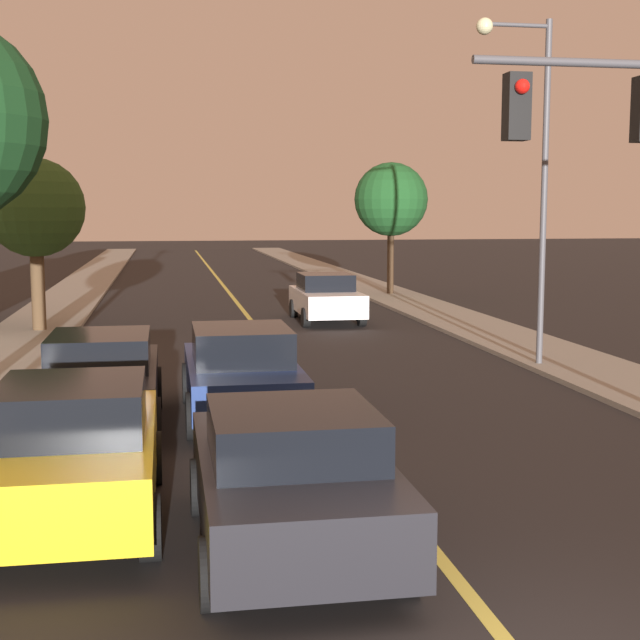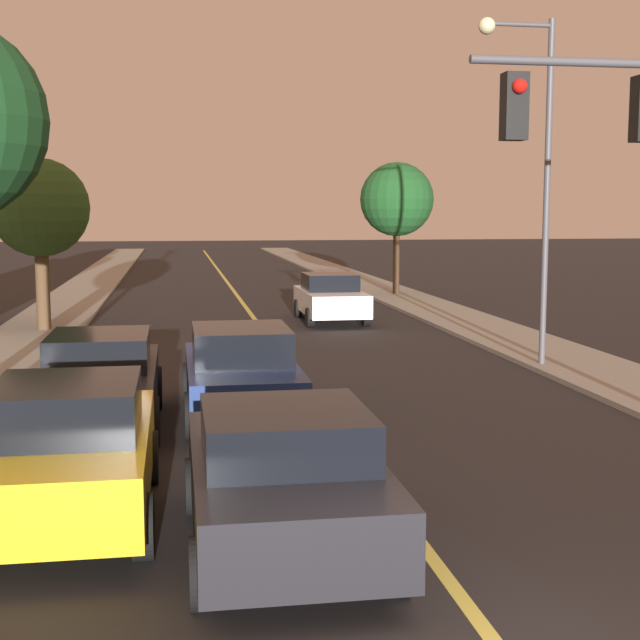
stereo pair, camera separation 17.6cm
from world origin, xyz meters
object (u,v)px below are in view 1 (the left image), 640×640
Objects in this scene: tree_left_far at (35,209)px; tree_right_near at (391,200)px; car_near_lane_front at (291,477)px; car_outer_lane_second at (101,379)px; car_far_oncoming at (326,298)px; streetlamp_right at (529,148)px; car_outer_lane_front at (74,451)px; car_near_lane_second at (241,371)px.

tree_right_near is (12.81, 9.23, 0.39)m from tree_left_far.
car_near_lane_front is 28.23m from tree_right_near.
car_far_oncoming is at bearing 65.23° from car_outer_lane_second.
tree_left_far is (-11.53, 7.84, -1.31)m from streetlamp_right.
tree_left_far reaches higher than car_near_lane_front.
car_outer_lane_front reaches higher than car_near_lane_front.
car_outer_lane_second is at bearing 111.80° from car_near_lane_front.
car_outer_lane_front is 4.48m from car_outer_lane_second.
car_far_oncoming is 0.85× the size of tree_left_far.
tree_right_near is at bearing 68.19° from car_outer_lane_front.
car_far_oncoming is 0.78× the size of tree_right_near.
streetlamp_right reaches higher than tree_right_near.
streetlamp_right is (2.85, -9.18, 4.12)m from car_far_oncoming.
car_far_oncoming is 10.46m from streetlamp_right.
tree_left_far reaches higher than car_far_oncoming.
tree_right_near reaches higher than car_far_oncoming.
car_near_lane_second is at bearing 64.48° from car_outer_lane_front.
car_near_lane_second is 0.58× the size of streetlamp_right.
tree_right_near is at bearing 69.08° from car_near_lane_second.
car_near_lane_front is at bearing -90.00° from car_near_lane_second.
car_outer_lane_front is (-2.30, 1.28, 0.04)m from car_near_lane_front.
car_far_oncoming is at bearing 107.26° from streetlamp_right.
tree_left_far reaches higher than car_near_lane_second.
car_outer_lane_second is (0.00, 4.48, -0.01)m from car_outer_lane_front.
tree_right_near reaches higher than car_near_lane_front.
car_near_lane_front is 0.98× the size of car_outer_lane_front.
tree_left_far is (-4.86, 11.58, 2.77)m from car_near_lane_second.
car_near_lane_front is 0.93× the size of car_near_lane_second.
car_outer_lane_front is 0.55× the size of streetlamp_right.
streetlamp_right reaches higher than car_outer_lane_front.
car_outer_lane_front is at bearing 150.98° from car_near_lane_front.
tree_left_far is at bearing 105.37° from car_near_lane_front.
car_near_lane_second reaches higher than car_near_lane_front.
car_outer_lane_second is (-2.30, -0.34, 0.00)m from car_near_lane_second.
car_near_lane_second is at bearing 90.00° from car_near_lane_front.
tree_left_far is at bearing 112.77° from car_near_lane_second.
car_near_lane_second is (0.00, 6.10, 0.02)m from car_near_lane_front.
streetlamp_right is (6.67, 9.83, 4.10)m from car_near_lane_front.
car_far_oncoming is at bearing 70.97° from car_outer_lane_front.
car_near_lane_front is at bearing -68.20° from car_outer_lane_second.
tree_right_near reaches higher than car_outer_lane_front.
car_far_oncoming is at bearing -117.66° from tree_right_near.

